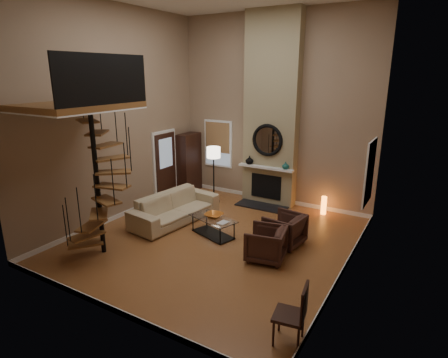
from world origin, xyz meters
The scene contains 32 objects.
ground centered at (0.00, 0.00, -0.01)m, with size 6.00×6.50×0.01m, color #AF6D38.
back_wall centered at (0.00, 3.25, 2.75)m, with size 6.00×0.02×5.50m, color #967C61.
front_wall centered at (0.00, -3.25, 2.75)m, with size 6.00×0.02×5.50m, color #967C61.
left_wall centered at (-3.00, 0.00, 2.75)m, with size 0.02×6.50×5.50m, color #967C61.
right_wall centered at (3.00, 0.00, 2.75)m, with size 0.02×6.50×5.50m, color #967C61.
baseboard_back centered at (0.00, 3.24, 0.06)m, with size 6.00×0.02×0.12m, color white.
baseboard_front centered at (0.00, -3.24, 0.06)m, with size 6.00×0.02×0.12m, color white.
baseboard_left centered at (-2.99, 0.00, 0.06)m, with size 0.02×6.50×0.12m, color white.
baseboard_right centered at (2.99, 0.00, 0.06)m, with size 0.02×6.50×0.12m, color white.
chimney_breast centered at (0.00, 3.06, 2.75)m, with size 1.60×0.38×5.50m, color #948660.
hearth centered at (0.00, 2.57, 0.02)m, with size 1.50×0.60×0.04m, color black.
firebox centered at (0.00, 2.86, 0.55)m, with size 0.95×0.02×0.72m, color black.
mantel centered at (0.00, 2.78, 1.15)m, with size 1.70×0.18×0.06m, color white.
mirror_frame centered at (0.00, 2.84, 1.95)m, with size 0.94×0.94×0.10m, color black.
mirror_disc centered at (0.00, 2.85, 1.95)m, with size 0.80×0.80×0.01m, color white.
vase_left centered at (-0.55, 2.82, 1.30)m, with size 0.24×0.24×0.25m, color black.
vase_right centered at (0.60, 2.82, 1.28)m, with size 0.20×0.20×0.21m, color #17524A.
window_back centered at (-1.90, 3.22, 1.62)m, with size 1.02×0.06×1.52m.
window_right centered at (2.97, 2.00, 1.63)m, with size 0.06×1.02×1.52m.
entry_door centered at (-2.95, 1.80, 1.05)m, with size 0.10×1.05×2.16m.
loft centered at (-2.04, -1.80, 3.24)m, with size 1.70×2.20×1.09m.
spiral_stair centered at (-1.78, -1.79, 1.78)m, with size 1.47×1.47×4.06m.
hutch centered at (-2.75, 2.77, 0.95)m, with size 0.41×0.87×1.95m, color black.
sofa centered at (-1.51, 0.41, 0.40)m, with size 2.52×0.99×0.74m, color tan.
armchair_near centered at (1.56, 0.61, 0.35)m, with size 0.80×0.82×0.75m, color #3E231C.
armchair_far centered at (1.50, -0.26, 0.35)m, with size 0.78×0.80×0.73m, color #3E231C.
coffee_table centered at (-0.18, 0.17, 0.28)m, with size 1.32×0.93×0.45m.
bowl centered at (-0.18, 0.22, 0.50)m, with size 0.43×0.43×0.11m, color orange.
book centered at (0.17, 0.02, 0.46)m, with size 0.20×0.26×0.03m, color gray.
floor_lamp centered at (-1.44, 2.22, 1.41)m, with size 0.40×0.40×1.71m.
accent_lamp centered at (1.74, 2.94, 0.25)m, with size 0.15×0.15×0.52m, color orange.
side_chair centered at (2.85, -2.39, 0.53)m, with size 0.51×0.50×0.96m.
Camera 1 is at (4.30, -6.85, 3.85)m, focal length 29.71 mm.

